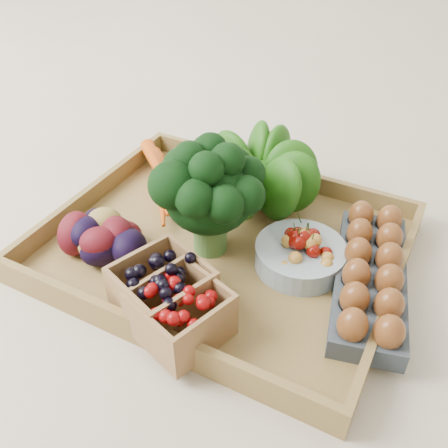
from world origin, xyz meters
The scene contains 10 objects.
ground centered at (0.00, 0.00, 0.00)m, with size 4.00×4.00×0.00m, color beige.
tray centered at (0.00, 0.00, 0.01)m, with size 0.55×0.45×0.01m, color olive.
carrots centered at (-0.18, 0.09, 0.04)m, with size 0.20×0.14×0.05m, color #C84B0D, non-canonical shape.
lettuce centered at (0.00, 0.13, 0.09)m, with size 0.14×0.14×0.14m, color #194B0B.
broccoli centered at (-0.02, -0.02, 0.09)m, with size 0.18×0.18×0.14m, color black, non-canonical shape.
cherry_bowl centered at (0.13, 0.01, 0.03)m, with size 0.14×0.14×0.04m, color #8C9EA5.
egg_carton centered at (0.23, 0.01, 0.03)m, with size 0.10×0.28×0.03m, color #3A424B.
potatoes centered at (-0.16, -0.10, 0.06)m, with size 0.16×0.16×0.09m, color #480B12, non-canonical shape.
punnet_blackberry centered at (-0.01, -0.16, 0.05)m, with size 0.11×0.11×0.08m, color black.
punnet_raspberry centered at (0.03, -0.19, 0.05)m, with size 0.11×0.11×0.07m, color #730505.
Camera 1 is at (0.29, -0.55, 0.55)m, focal length 40.00 mm.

